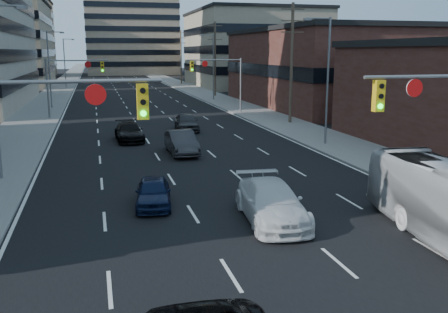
% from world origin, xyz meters
% --- Properties ---
extents(road_surface, '(18.00, 300.00, 0.02)m').
position_xyz_m(road_surface, '(0.00, 130.00, 0.01)').
color(road_surface, black).
rests_on(road_surface, ground).
extents(sidewalk_left, '(5.00, 300.00, 0.15)m').
position_xyz_m(sidewalk_left, '(-11.50, 130.00, 0.07)').
color(sidewalk_left, slate).
rests_on(sidewalk_left, ground).
extents(sidewalk_right, '(5.00, 300.00, 0.15)m').
position_xyz_m(sidewalk_right, '(11.50, 130.00, 0.07)').
color(sidewalk_right, slate).
rests_on(sidewalk_right, ground).
extents(storefront_right_mid, '(20.00, 30.00, 9.00)m').
position_xyz_m(storefront_right_mid, '(24.00, 50.00, 4.50)').
color(storefront_right_mid, '#472119').
rests_on(storefront_right_mid, ground).
extents(office_right_far, '(22.00, 28.00, 14.00)m').
position_xyz_m(office_right_far, '(25.00, 88.00, 7.00)').
color(office_right_far, gray).
rests_on(office_right_far, ground).
extents(bg_block_left, '(24.00, 24.00, 20.00)m').
position_xyz_m(bg_block_left, '(-28.00, 140.00, 10.00)').
color(bg_block_left, '#ADA089').
rests_on(bg_block_left, ground).
extents(bg_block_right, '(22.00, 22.00, 12.00)m').
position_xyz_m(bg_block_right, '(32.00, 130.00, 6.00)').
color(bg_block_right, gray).
rests_on(bg_block_right, ground).
extents(signal_near_left, '(6.59, 0.33, 6.00)m').
position_xyz_m(signal_near_left, '(-7.45, 8.00, 4.33)').
color(signal_near_left, slate).
rests_on(signal_near_left, ground).
extents(signal_far_left, '(6.09, 0.33, 6.00)m').
position_xyz_m(signal_far_left, '(-7.68, 45.00, 4.30)').
color(signal_far_left, slate).
rests_on(signal_far_left, ground).
extents(signal_far_right, '(6.09, 0.33, 6.00)m').
position_xyz_m(signal_far_right, '(7.68, 45.00, 4.30)').
color(signal_far_right, slate).
rests_on(signal_far_right, ground).
extents(utility_pole_block, '(2.20, 0.28, 11.00)m').
position_xyz_m(utility_pole_block, '(12.20, 36.00, 5.78)').
color(utility_pole_block, '#4C3D2D').
rests_on(utility_pole_block, ground).
extents(utility_pole_midblock, '(2.20, 0.28, 11.00)m').
position_xyz_m(utility_pole_midblock, '(12.20, 66.00, 5.78)').
color(utility_pole_midblock, '#4C3D2D').
rests_on(utility_pole_midblock, ground).
extents(utility_pole_distant, '(2.20, 0.28, 11.00)m').
position_xyz_m(utility_pole_distant, '(12.20, 96.00, 5.78)').
color(utility_pole_distant, '#4C3D2D').
rests_on(utility_pole_distant, ground).
extents(streetlight_left_mid, '(2.03, 0.22, 9.00)m').
position_xyz_m(streetlight_left_mid, '(-10.34, 55.00, 5.05)').
color(streetlight_left_mid, slate).
rests_on(streetlight_left_mid, ground).
extents(streetlight_left_far, '(2.03, 0.22, 9.00)m').
position_xyz_m(streetlight_left_far, '(-10.34, 90.00, 5.05)').
color(streetlight_left_far, slate).
rests_on(streetlight_left_far, ground).
extents(streetlight_right_near, '(2.03, 0.22, 9.00)m').
position_xyz_m(streetlight_right_near, '(10.34, 25.00, 5.05)').
color(streetlight_right_near, slate).
rests_on(streetlight_right_near, ground).
extents(streetlight_right_far, '(2.03, 0.22, 9.00)m').
position_xyz_m(streetlight_right_far, '(10.34, 60.00, 5.05)').
color(streetlight_right_far, slate).
rests_on(streetlight_right_far, ground).
extents(white_van, '(2.64, 5.55, 1.56)m').
position_xyz_m(white_van, '(1.08, 10.39, 0.78)').
color(white_van, silver).
rests_on(white_van, ground).
extents(sedan_blue, '(1.95, 3.88, 1.27)m').
position_xyz_m(sedan_blue, '(-3.25, 13.58, 0.63)').
color(sedan_blue, '#0C1733').
rests_on(sedan_blue, ground).
extents(sedan_grey_center, '(1.70, 4.72, 1.55)m').
position_xyz_m(sedan_grey_center, '(-0.11, 24.54, 0.77)').
color(sedan_grey_center, '#2D2D2F').
rests_on(sedan_grey_center, ground).
extents(sedan_black_far, '(2.11, 4.87, 1.40)m').
position_xyz_m(sedan_black_far, '(-3.12, 30.39, 0.70)').
color(sedan_black_far, black).
rests_on(sedan_black_far, ground).
extents(sedan_grey_right, '(2.00, 4.53, 1.51)m').
position_xyz_m(sedan_grey_right, '(2.00, 34.27, 0.76)').
color(sedan_grey_right, '#313133').
rests_on(sedan_grey_right, ground).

